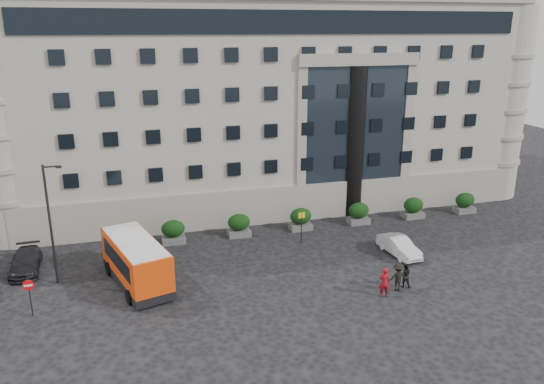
{
  "coord_description": "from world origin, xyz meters",
  "views": [
    {
      "loc": [
        -7.08,
        -30.96,
        16.04
      ],
      "look_at": [
        2.59,
        3.04,
        5.0
      ],
      "focal_mm": 35.0,
      "sensor_mm": 36.0,
      "label": 1
    }
  ],
  "objects_px": {
    "hedge_d": "(359,213)",
    "parked_car_d": "(6,221)",
    "hedge_a": "(173,232)",
    "pedestrian_a": "(384,282)",
    "hedge_c": "(301,219)",
    "no_entry_sign": "(29,291)",
    "hedge_e": "(413,208)",
    "pedestrian_c": "(398,277)",
    "bus_stop_sign": "(302,222)",
    "red_truck": "(34,214)",
    "white_taxi": "(399,246)",
    "hedge_f": "(465,202)",
    "pedestrian_b": "(405,275)",
    "minibus": "(136,260)",
    "street_lamp": "(51,220)",
    "parked_car_c": "(25,262)",
    "hedge_b": "(239,225)"
  },
  "relations": [
    {
      "from": "parked_car_d",
      "to": "pedestrian_b",
      "type": "xyz_separation_m",
      "value": [
        26.56,
        -18.2,
        0.13
      ]
    },
    {
      "from": "white_taxi",
      "to": "pedestrian_b",
      "type": "height_order",
      "value": "pedestrian_b"
    },
    {
      "from": "hedge_c",
      "to": "hedge_e",
      "type": "relative_size",
      "value": 1.0
    },
    {
      "from": "hedge_c",
      "to": "pedestrian_b",
      "type": "xyz_separation_m",
      "value": [
        3.16,
        -11.44,
        -0.11
      ]
    },
    {
      "from": "pedestrian_a",
      "to": "red_truck",
      "type": "bearing_deg",
      "value": -23.14
    },
    {
      "from": "hedge_e",
      "to": "bus_stop_sign",
      "type": "xyz_separation_m",
      "value": [
        -11.3,
        -2.8,
        0.8
      ]
    },
    {
      "from": "no_entry_sign",
      "to": "hedge_e",
      "type": "bearing_deg",
      "value": 16.52
    },
    {
      "from": "hedge_c",
      "to": "no_entry_sign",
      "type": "height_order",
      "value": "no_entry_sign"
    },
    {
      "from": "hedge_f",
      "to": "hedge_e",
      "type": "bearing_deg",
      "value": 180.0
    },
    {
      "from": "parked_car_d",
      "to": "hedge_d",
      "type": "bearing_deg",
      "value": -9.72
    },
    {
      "from": "hedge_c",
      "to": "street_lamp",
      "type": "distance_m",
      "value": 19.27
    },
    {
      "from": "red_truck",
      "to": "minibus",
      "type": "bearing_deg",
      "value": -52.97
    },
    {
      "from": "hedge_d",
      "to": "pedestrian_a",
      "type": "xyz_separation_m",
      "value": [
        -3.91,
        -12.22,
        0.03
      ]
    },
    {
      "from": "hedge_e",
      "to": "white_taxi",
      "type": "relative_size",
      "value": 0.46
    },
    {
      "from": "minibus",
      "to": "parked_car_d",
      "type": "height_order",
      "value": "minibus"
    },
    {
      "from": "no_entry_sign",
      "to": "white_taxi",
      "type": "height_order",
      "value": "no_entry_sign"
    },
    {
      "from": "no_entry_sign",
      "to": "pedestrian_c",
      "type": "relative_size",
      "value": 1.25
    },
    {
      "from": "street_lamp",
      "to": "no_entry_sign",
      "type": "height_order",
      "value": "street_lamp"
    },
    {
      "from": "hedge_d",
      "to": "parked_car_d",
      "type": "relative_size",
      "value": 0.37
    },
    {
      "from": "hedge_d",
      "to": "pedestrian_c",
      "type": "distance_m",
      "value": 12.07
    },
    {
      "from": "hedge_b",
      "to": "parked_car_d",
      "type": "distance_m",
      "value": 19.42
    },
    {
      "from": "hedge_e",
      "to": "pedestrian_c",
      "type": "relative_size",
      "value": 0.99
    },
    {
      "from": "bus_stop_sign",
      "to": "white_taxi",
      "type": "relative_size",
      "value": 0.62
    },
    {
      "from": "parked_car_c",
      "to": "no_entry_sign",
      "type": "bearing_deg",
      "value": -80.87
    },
    {
      "from": "hedge_b",
      "to": "pedestrian_a",
      "type": "bearing_deg",
      "value": -62.02
    },
    {
      "from": "bus_stop_sign",
      "to": "pedestrian_b",
      "type": "xyz_separation_m",
      "value": [
        4.06,
        -8.64,
        -0.91
      ]
    },
    {
      "from": "no_entry_sign",
      "to": "parked_car_c",
      "type": "xyz_separation_m",
      "value": [
        -1.26,
        6.59,
        -0.99
      ]
    },
    {
      "from": "street_lamp",
      "to": "parked_car_c",
      "type": "height_order",
      "value": "street_lamp"
    },
    {
      "from": "hedge_e",
      "to": "pedestrian_b",
      "type": "bearing_deg",
      "value": -122.33
    },
    {
      "from": "minibus",
      "to": "pedestrian_c",
      "type": "xyz_separation_m",
      "value": [
        15.84,
        -5.45,
        -0.74
      ]
    },
    {
      "from": "hedge_c",
      "to": "bus_stop_sign",
      "type": "bearing_deg",
      "value": -107.82
    },
    {
      "from": "parked_car_d",
      "to": "pedestrian_a",
      "type": "xyz_separation_m",
      "value": [
        24.69,
        -18.98,
        0.27
      ]
    },
    {
      "from": "no_entry_sign",
      "to": "white_taxi",
      "type": "relative_size",
      "value": 0.57
    },
    {
      "from": "hedge_f",
      "to": "hedge_a",
      "type": "bearing_deg",
      "value": 180.0
    },
    {
      "from": "hedge_a",
      "to": "hedge_d",
      "type": "xyz_separation_m",
      "value": [
        15.6,
        0.0,
        0.0
      ]
    },
    {
      "from": "hedge_c",
      "to": "white_taxi",
      "type": "xyz_separation_m",
      "value": [
        5.31,
        -6.8,
        -0.26
      ]
    },
    {
      "from": "hedge_f",
      "to": "red_truck",
      "type": "relative_size",
      "value": 0.36
    },
    {
      "from": "hedge_c",
      "to": "red_truck",
      "type": "bearing_deg",
      "value": 164.05
    },
    {
      "from": "white_taxi",
      "to": "bus_stop_sign",
      "type": "bearing_deg",
      "value": 141.03
    },
    {
      "from": "pedestrian_a",
      "to": "minibus",
      "type": "bearing_deg",
      "value": -5.96
    },
    {
      "from": "hedge_c",
      "to": "parked_car_d",
      "type": "distance_m",
      "value": 24.36
    },
    {
      "from": "hedge_a",
      "to": "pedestrian_a",
      "type": "distance_m",
      "value": 16.91
    },
    {
      "from": "hedge_e",
      "to": "pedestrian_c",
      "type": "height_order",
      "value": "pedestrian_c"
    },
    {
      "from": "street_lamp",
      "to": "no_entry_sign",
      "type": "bearing_deg",
      "value": -104.72
    },
    {
      "from": "parked_car_c",
      "to": "pedestrian_a",
      "type": "relative_size",
      "value": 2.38
    },
    {
      "from": "pedestrian_b",
      "to": "pedestrian_c",
      "type": "relative_size",
      "value": 0.89
    },
    {
      "from": "hedge_a",
      "to": "hedge_e",
      "type": "distance_m",
      "value": 20.8
    },
    {
      "from": "hedge_a",
      "to": "pedestrian_a",
      "type": "xyz_separation_m",
      "value": [
        11.69,
        -12.22,
        0.03
      ]
    },
    {
      "from": "hedge_d",
      "to": "bus_stop_sign",
      "type": "xyz_separation_m",
      "value": [
        -6.1,
        -2.8,
        0.8
      ]
    },
    {
      "from": "hedge_c",
      "to": "parked_car_c",
      "type": "distance_m",
      "value": 20.79
    }
  ]
}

